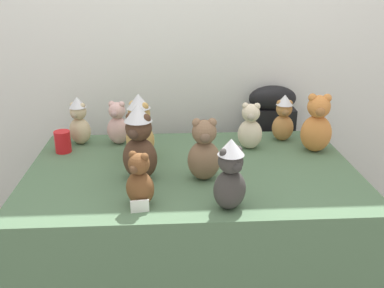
# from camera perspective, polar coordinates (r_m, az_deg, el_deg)

# --- Properties ---
(wall_back) EXTENTS (7.00, 0.08, 2.60)m
(wall_back) POSITION_cam_1_polar(r_m,az_deg,el_deg) (2.55, -0.99, 16.02)
(wall_back) COLOR white
(wall_back) RESTS_ON ground_plane
(display_table) EXTENTS (1.51, 0.95, 0.71)m
(display_table) POSITION_cam_1_polar(r_m,az_deg,el_deg) (2.16, 0.00, -11.77)
(display_table) COLOR #4C6B4C
(display_table) RESTS_ON ground_plane
(instrument_case) EXTENTS (0.28, 0.13, 0.95)m
(instrument_case) POSITION_cam_1_polar(r_m,az_deg,el_deg) (2.71, 10.08, -2.01)
(instrument_case) COLOR black
(instrument_case) RESTS_ON ground_plane
(teddy_bear_blush) EXTENTS (0.14, 0.13, 0.23)m
(teddy_bear_blush) POSITION_cam_1_polar(r_m,az_deg,el_deg) (2.28, -9.83, 2.62)
(teddy_bear_blush) COLOR beige
(teddy_bear_blush) RESTS_ON display_table
(teddy_bear_honey) EXTENTS (0.19, 0.18, 0.32)m
(teddy_bear_honey) POSITION_cam_1_polar(r_m,az_deg,el_deg) (2.07, -6.99, 2.24)
(teddy_bear_honey) COLOR tan
(teddy_bear_honey) RESTS_ON display_table
(teddy_bear_ginger) EXTENTS (0.17, 0.15, 0.30)m
(teddy_bear_ginger) POSITION_cam_1_polar(r_m,az_deg,el_deg) (2.23, 16.26, 2.44)
(teddy_bear_ginger) COLOR #D17F3D
(teddy_bear_ginger) RESTS_ON display_table
(teddy_bear_mocha) EXTENTS (0.14, 0.13, 0.28)m
(teddy_bear_mocha) POSITION_cam_1_polar(r_m,az_deg,el_deg) (1.84, 1.62, -0.99)
(teddy_bear_mocha) COLOR #7F6047
(teddy_bear_mocha) RESTS_ON display_table
(teddy_bear_cream) EXTENTS (0.14, 0.12, 0.24)m
(teddy_bear_cream) POSITION_cam_1_polar(r_m,az_deg,el_deg) (2.20, 7.74, 2.19)
(teddy_bear_cream) COLOR beige
(teddy_bear_cream) RESTS_ON display_table
(teddy_bear_caramel) EXTENTS (0.12, 0.11, 0.25)m
(teddy_bear_caramel) POSITION_cam_1_polar(r_m,az_deg,el_deg) (2.34, 12.05, 3.35)
(teddy_bear_caramel) COLOR #B27A42
(teddy_bear_caramel) RESTS_ON display_table
(teddy_bear_cocoa) EXTENTS (0.19, 0.18, 0.34)m
(teddy_bear_cocoa) POSITION_cam_1_polar(r_m,az_deg,el_deg) (1.84, -7.02, 0.10)
(teddy_bear_cocoa) COLOR #4C3323
(teddy_bear_cocoa) RESTS_ON display_table
(teddy_bear_sand) EXTENTS (0.14, 0.13, 0.26)m
(teddy_bear_sand) POSITION_cam_1_polar(r_m,az_deg,el_deg) (2.32, -14.78, 2.94)
(teddy_bear_sand) COLOR #CCB78E
(teddy_bear_sand) RESTS_ON display_table
(teddy_bear_chestnut) EXTENTS (0.14, 0.14, 0.22)m
(teddy_bear_chestnut) POSITION_cam_1_polar(r_m,az_deg,el_deg) (1.66, -6.97, -4.85)
(teddy_bear_chestnut) COLOR brown
(teddy_bear_chestnut) RESTS_ON display_table
(teddy_bear_charcoal) EXTENTS (0.16, 0.15, 0.28)m
(teddy_bear_charcoal) POSITION_cam_1_polar(r_m,az_deg,el_deg) (1.61, 5.10, -4.16)
(teddy_bear_charcoal) COLOR #383533
(teddy_bear_charcoal) RESTS_ON display_table
(party_cup_red) EXTENTS (0.08, 0.08, 0.11)m
(party_cup_red) POSITION_cam_1_polar(r_m,az_deg,el_deg) (2.25, -16.79, 0.30)
(party_cup_red) COLOR red
(party_cup_red) RESTS_ON display_table
(name_card_front_left) EXTENTS (0.07, 0.02, 0.05)m
(name_card_front_left) POSITION_cam_1_polar(r_m,az_deg,el_deg) (1.64, -6.95, -8.21)
(name_card_front_left) COLOR white
(name_card_front_left) RESTS_ON display_table
(name_card_front_middle) EXTENTS (0.07, 0.02, 0.05)m
(name_card_front_middle) POSITION_cam_1_polar(r_m,az_deg,el_deg) (1.79, -7.03, -5.52)
(name_card_front_middle) COLOR white
(name_card_front_middle) RESTS_ON display_table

